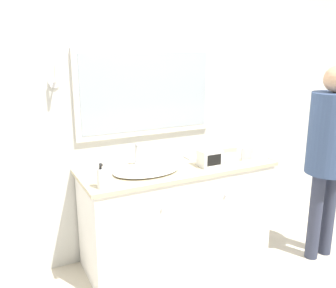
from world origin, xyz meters
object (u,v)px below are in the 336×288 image
soap_bottle (101,178)px  appliance_box (210,158)px  sink_basin (146,170)px  picture_frame (247,154)px  person (330,143)px

soap_bottle → appliance_box: (0.97, 0.09, -0.01)m
sink_basin → picture_frame: bearing=-6.8°
picture_frame → soap_bottle: bearing=-176.7°
soap_bottle → picture_frame: bearing=3.3°
soap_bottle → person: 1.92m
soap_bottle → appliance_box: size_ratio=1.01×
soap_bottle → person: (1.89, -0.33, 0.11)m
sink_basin → appliance_box: (0.54, -0.10, 0.05)m
soap_bottle → picture_frame: size_ratio=1.58×
sink_basin → person: person is taller
picture_frame → sink_basin: bearing=173.2°
picture_frame → appliance_box: bearing=178.9°
sink_basin → picture_frame: size_ratio=4.65×
appliance_box → person: 1.02m
person → soap_bottle: bearing=170.0°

